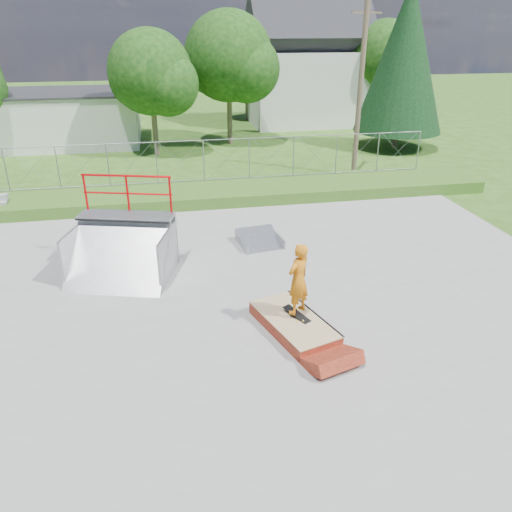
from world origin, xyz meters
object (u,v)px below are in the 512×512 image
(grind_box, at_px, (293,324))
(quarter_pipe, at_px, (118,234))
(flat_bank_ramp, at_px, (260,240))
(skater, at_px, (298,282))

(grind_box, distance_m, quarter_pipe, 5.67)
(grind_box, bearing_deg, flat_bank_ramp, 70.68)
(quarter_pipe, xyz_separation_m, skater, (4.29, -3.55, -0.10))
(grind_box, relative_size, flat_bank_ramp, 1.89)
(quarter_pipe, height_order, flat_bank_ramp, quarter_pipe)
(skater, bearing_deg, quarter_pipe, -74.44)
(grind_box, distance_m, flat_bank_ramp, 5.21)
(grind_box, height_order, quarter_pipe, quarter_pipe)
(grind_box, xyz_separation_m, flat_bank_ramp, (0.21, 5.20, 0.02))
(quarter_pipe, distance_m, flat_bank_ramp, 4.82)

